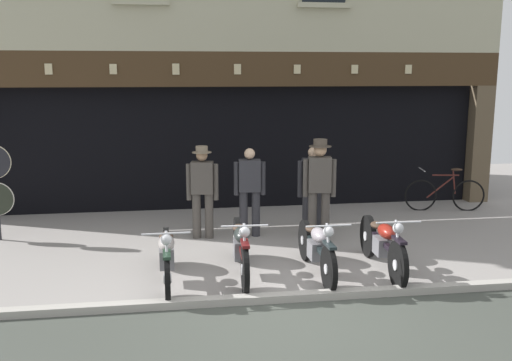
{
  "coord_description": "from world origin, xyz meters",
  "views": [
    {
      "loc": [
        -1.37,
        -6.74,
        2.91
      ],
      "look_at": [
        0.04,
        2.73,
        1.08
      ],
      "focal_mm": 40.19,
      "sensor_mm": 36.0,
      "label": 1
    }
  ],
  "objects_px": {
    "assistant_far_right": "(313,187)",
    "motorcycle_center_left": "(241,247)",
    "motorcycle_left": "(167,255)",
    "salesman_left": "(202,188)",
    "advert_board_far": "(371,130)",
    "salesman_right": "(319,185)",
    "advert_board_near": "(327,134)",
    "motorcycle_center": "(317,247)",
    "motorcycle_center_right": "(383,243)",
    "shopkeeper_center": "(250,188)",
    "leaning_bicycle": "(445,194)"
  },
  "relations": [
    {
      "from": "salesman_left",
      "to": "motorcycle_center_left",
      "type": "bearing_deg",
      "value": 111.0
    },
    {
      "from": "motorcycle_center_right",
      "to": "leaning_bicycle",
      "type": "relative_size",
      "value": 1.23
    },
    {
      "from": "advert_board_far",
      "to": "assistant_far_right",
      "type": "bearing_deg",
      "value": -128.96
    },
    {
      "from": "salesman_left",
      "to": "advert_board_near",
      "type": "bearing_deg",
      "value": -132.31
    },
    {
      "from": "salesman_left",
      "to": "shopkeeper_center",
      "type": "bearing_deg",
      "value": -170.63
    },
    {
      "from": "motorcycle_center_left",
      "to": "motorcycle_center_right",
      "type": "height_order",
      "value": "motorcycle_center_left"
    },
    {
      "from": "leaning_bicycle",
      "to": "advert_board_far",
      "type": "bearing_deg",
      "value": 61.85
    },
    {
      "from": "salesman_right",
      "to": "advert_board_far",
      "type": "relative_size",
      "value": 1.93
    },
    {
      "from": "salesman_left",
      "to": "advert_board_far",
      "type": "bearing_deg",
      "value": -140.32
    },
    {
      "from": "motorcycle_left",
      "to": "motorcycle_center",
      "type": "height_order",
      "value": "motorcycle_center"
    },
    {
      "from": "salesman_left",
      "to": "salesman_right",
      "type": "distance_m",
      "value": 2.03
    },
    {
      "from": "motorcycle_center_left",
      "to": "advert_board_far",
      "type": "xyz_separation_m",
      "value": [
        3.44,
        4.31,
        1.19
      ]
    },
    {
      "from": "motorcycle_center_right",
      "to": "salesman_right",
      "type": "bearing_deg",
      "value": -66.76
    },
    {
      "from": "salesman_right",
      "to": "advert_board_near",
      "type": "distance_m",
      "value": 3.11
    },
    {
      "from": "motorcycle_left",
      "to": "motorcycle_center_right",
      "type": "bearing_deg",
      "value": 179.41
    },
    {
      "from": "motorcycle_center_left",
      "to": "salesman_right",
      "type": "xyz_separation_m",
      "value": [
        1.51,
        1.39,
        0.58
      ]
    },
    {
      "from": "advert_board_near",
      "to": "motorcycle_center",
      "type": "bearing_deg",
      "value": -107.01
    },
    {
      "from": "motorcycle_center_left",
      "to": "salesman_left",
      "type": "relative_size",
      "value": 1.27
    },
    {
      "from": "advert_board_near",
      "to": "motorcycle_center_left",
      "type": "bearing_deg",
      "value": -119.52
    },
    {
      "from": "shopkeeper_center",
      "to": "salesman_right",
      "type": "xyz_separation_m",
      "value": [
        1.11,
        -0.61,
        0.14
      ]
    },
    {
      "from": "salesman_left",
      "to": "shopkeeper_center",
      "type": "relative_size",
      "value": 1.04
    },
    {
      "from": "motorcycle_center_left",
      "to": "motorcycle_center_right",
      "type": "bearing_deg",
      "value": 178.95
    },
    {
      "from": "motorcycle_center_right",
      "to": "advert_board_far",
      "type": "distance_m",
      "value": 4.79
    },
    {
      "from": "assistant_far_right",
      "to": "motorcycle_center_left",
      "type": "bearing_deg",
      "value": 54.21
    },
    {
      "from": "advert_board_near",
      "to": "motorcycle_left",
      "type": "bearing_deg",
      "value": -128.12
    },
    {
      "from": "salesman_left",
      "to": "assistant_far_right",
      "type": "distance_m",
      "value": 1.97
    },
    {
      "from": "motorcycle_center_right",
      "to": "salesman_right",
      "type": "height_order",
      "value": "salesman_right"
    },
    {
      "from": "motorcycle_center_left",
      "to": "motorcycle_center_right",
      "type": "xyz_separation_m",
      "value": [
        2.08,
        -0.13,
        -0.0
      ]
    },
    {
      "from": "motorcycle_left",
      "to": "assistant_far_right",
      "type": "distance_m",
      "value": 3.37
    },
    {
      "from": "salesman_left",
      "to": "assistant_far_right",
      "type": "height_order",
      "value": "salesman_left"
    },
    {
      "from": "motorcycle_center_left",
      "to": "salesman_left",
      "type": "distance_m",
      "value": 2.1
    },
    {
      "from": "shopkeeper_center",
      "to": "assistant_far_right",
      "type": "height_order",
      "value": "assistant_far_right"
    },
    {
      "from": "salesman_right",
      "to": "motorcycle_left",
      "type": "bearing_deg",
      "value": 39.62
    },
    {
      "from": "motorcycle_left",
      "to": "motorcycle_center",
      "type": "distance_m",
      "value": 2.14
    },
    {
      "from": "salesman_left",
      "to": "salesman_right",
      "type": "height_order",
      "value": "salesman_right"
    },
    {
      "from": "motorcycle_center_right",
      "to": "shopkeeper_center",
      "type": "xyz_separation_m",
      "value": [
        -1.67,
        2.13,
        0.44
      ]
    },
    {
      "from": "motorcycle_left",
      "to": "motorcycle_center_left",
      "type": "xyz_separation_m",
      "value": [
        1.05,
        0.14,
        0.02
      ]
    },
    {
      "from": "motorcycle_left",
      "to": "salesman_right",
      "type": "bearing_deg",
      "value": -149.96
    },
    {
      "from": "motorcycle_center_right",
      "to": "salesman_right",
      "type": "xyz_separation_m",
      "value": [
        -0.57,
        1.52,
        0.58
      ]
    },
    {
      "from": "motorcycle_left",
      "to": "motorcycle_center_left",
      "type": "relative_size",
      "value": 0.93
    },
    {
      "from": "shopkeeper_center",
      "to": "advert_board_near",
      "type": "relative_size",
      "value": 1.58
    },
    {
      "from": "motorcycle_center_right",
      "to": "salesman_left",
      "type": "xyz_separation_m",
      "value": [
        -2.51,
        2.12,
        0.48
      ]
    },
    {
      "from": "motorcycle_left",
      "to": "advert_board_far",
      "type": "height_order",
      "value": "advert_board_far"
    },
    {
      "from": "salesman_left",
      "to": "motorcycle_left",
      "type": "bearing_deg",
      "value": 82.61
    },
    {
      "from": "leaning_bicycle",
      "to": "assistant_far_right",
      "type": "bearing_deg",
      "value": 122.42
    },
    {
      "from": "motorcycle_left",
      "to": "advert_board_near",
      "type": "relative_size",
      "value": 1.93
    },
    {
      "from": "motorcycle_center",
      "to": "salesman_right",
      "type": "xyz_separation_m",
      "value": [
        0.42,
        1.51,
        0.6
      ]
    },
    {
      "from": "salesman_right",
      "to": "salesman_left",
      "type": "bearing_deg",
      "value": -8.54
    },
    {
      "from": "assistant_far_right",
      "to": "leaning_bicycle",
      "type": "height_order",
      "value": "assistant_far_right"
    },
    {
      "from": "advert_board_near",
      "to": "motorcycle_center_right",
      "type": "bearing_deg",
      "value": -94.7
    }
  ]
}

